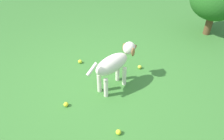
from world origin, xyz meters
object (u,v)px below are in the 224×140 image
Objects in this scene: dog at (115,63)px; tennis_ball_0 at (66,104)px; tennis_ball_2 at (140,67)px; tennis_ball_1 at (118,132)px; tennis_ball_3 at (80,61)px.

tennis_ball_0 is (-0.24, -0.75, -0.39)m from dog.
dog is at bearing -94.37° from tennis_ball_2.
dog is at bearing 132.29° from tennis_ball_1.
tennis_ball_2 and tennis_ball_3 have the same top height.
tennis_ball_0 and tennis_ball_1 have the same top height.
dog is 0.88m from tennis_ball_0.
dog is 0.96m from tennis_ball_1.
tennis_ball_3 is (-0.89, -0.53, 0.00)m from tennis_ball_2.
tennis_ball_2 is at bearing 113.41° from tennis_ball_1.
tennis_ball_1 is (0.83, 0.10, 0.00)m from tennis_ball_0.
tennis_ball_2 is at bearing 77.99° from tennis_ball_0.
dog is at bearing 72.13° from tennis_ball_0.
tennis_ball_2 is (0.29, 1.36, 0.00)m from tennis_ball_0.
tennis_ball_2 is (0.05, 0.61, -0.39)m from dog.
tennis_ball_1 is 1.60m from tennis_ball_3.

